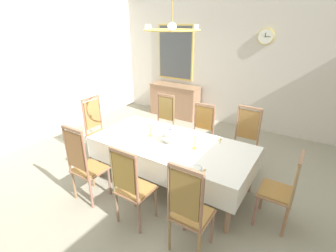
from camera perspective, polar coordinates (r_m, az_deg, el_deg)
name	(u,v)px	position (r m, az deg, el deg)	size (l,w,h in m)	color
ground	(171,184)	(4.29, 0.73, -13.30)	(6.85, 6.17, 0.04)	#9D9985
back_wall	(240,65)	(6.40, 16.27, 13.49)	(6.85, 0.08, 3.11)	beige
left_wall	(35,70)	(6.13, -28.42, 11.28)	(0.08, 6.17, 3.11)	beige
dining_table	(171,146)	(3.90, 0.75, -4.75)	(2.52, 1.20, 0.77)	#9E6B4C
tablecloth	(171,147)	(3.91, 0.75, -4.92)	(2.54, 1.22, 0.36)	white
chair_south_a	(85,164)	(3.80, -18.72, -8.39)	(0.44, 0.42, 1.24)	#A6764D
chair_north_a	(163,122)	(5.14, -1.28, 0.98)	(0.44, 0.42, 1.16)	#9D744E
chair_south_b	(132,186)	(3.26, -8.37, -13.55)	(0.44, 0.42, 1.16)	#A1764E
chair_north_b	(201,132)	(4.74, 7.60, -1.41)	(0.44, 0.42, 1.11)	#98684A
chair_south_c	(189,210)	(2.87, 4.97, -18.74)	(0.44, 0.42, 1.22)	#976859
chair_north_c	(244,141)	(4.48, 17.27, -3.35)	(0.44, 0.42, 1.20)	#9A715C
chair_head_west	(98,129)	(4.95, -15.90, -0.58)	(0.42, 0.44, 1.22)	#957553
chair_head_east	(282,189)	(3.53, 24.96, -13.12)	(0.42, 0.44, 1.08)	#9D6858
soup_tureen	(170,136)	(3.83, 0.48, -2.23)	(0.29, 0.29, 0.23)	white
candlestick_west	(150,129)	(4.03, -4.16, -0.80)	(0.07, 0.07, 0.31)	gold
candlestick_east	(195,142)	(3.64, 6.24, -3.61)	(0.07, 0.07, 0.31)	gold
bowl_near_left	(214,138)	(4.03, 10.59, -2.72)	(0.16, 0.16, 0.04)	white
bowl_near_right	(196,169)	(3.20, 6.62, -9.78)	(0.15, 0.15, 0.04)	white
bowl_far_left	(141,150)	(3.63, -6.18, -5.50)	(0.15, 0.15, 0.04)	white
spoon_primary	(221,140)	(4.02, 12.10, -3.16)	(0.06, 0.17, 0.01)	gold
spoon_secondary	(204,171)	(3.20, 8.43, -10.28)	(0.05, 0.18, 0.01)	gold
sideboard	(175,101)	(7.02, 1.55, 5.91)	(1.44, 0.48, 0.90)	#9C7154
mounted_clock	(266,36)	(6.13, 21.72, 18.73)	(0.35, 0.06, 0.35)	#D1B251
framed_painting	(175,53)	(7.04, 1.74, 16.65)	(1.09, 0.05, 1.45)	#D1B251
chandelier	(172,29)	(3.45, 0.91, 21.49)	(0.76, 0.75, 0.66)	gold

